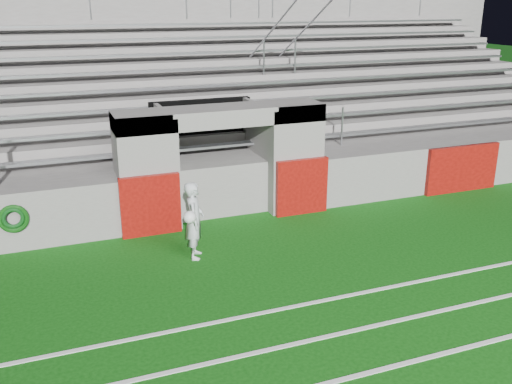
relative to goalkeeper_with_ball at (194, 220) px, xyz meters
name	(u,v)px	position (x,y,z in m)	size (l,w,h in m)	color
ground	(281,279)	(1.22, -1.48, -0.79)	(90.00, 90.00, 0.00)	#0C470B
stadium_structure	(176,119)	(1.22, 6.49, 0.70)	(26.00, 8.48, 5.42)	slate
goalkeeper_with_ball	(194,220)	(0.00, 0.00, 0.00)	(0.55, 0.75, 1.57)	silver
hose_coil	(13,219)	(-3.32, 1.45, -0.04)	(0.60, 0.15, 0.60)	#0D410D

